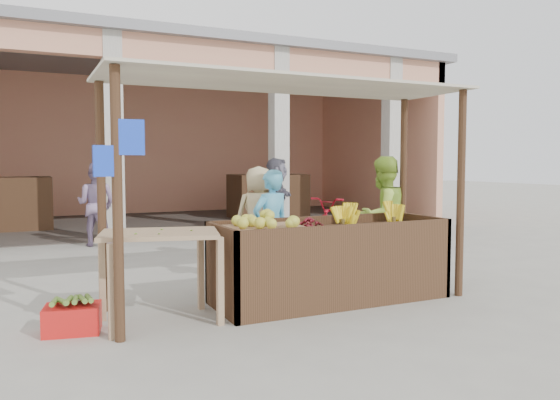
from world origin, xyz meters
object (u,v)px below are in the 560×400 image
fruit_stall (330,265)px  vendor_green (383,214)px  red_crate (72,319)px  vendor_blue (271,224)px  side_table (160,247)px  motorcycle (309,228)px

fruit_stall → vendor_green: 1.57m
red_crate → vendor_green: (3.97, 0.82, 0.73)m
fruit_stall → vendor_blue: size_ratio=1.68×
red_crate → side_table: bearing=8.6°
fruit_stall → vendor_blue: vendor_blue is taller
fruit_stall → red_crate: 2.72m
fruit_stall → red_crate: size_ratio=5.39×
vendor_green → motorcycle: bearing=-86.3°
vendor_green → motorcycle: size_ratio=0.89×
vendor_blue → side_table: bearing=18.2°
fruit_stall → side_table: 1.94m
vendor_blue → motorcycle: 1.88m
side_table → motorcycle: 3.71m
side_table → red_crate: bearing=-169.0°
fruit_stall → side_table: bearing=-178.2°
red_crate → vendor_green: vendor_green is taller
side_table → vendor_blue: (1.60, 0.99, 0.03)m
vendor_blue → vendor_green: (1.58, -0.13, 0.08)m
fruit_stall → motorcycle: 2.49m
side_table → vendor_green: (3.18, 0.85, 0.11)m
side_table → red_crate: (-0.79, 0.04, -0.61)m
side_table → vendor_green: 3.30m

